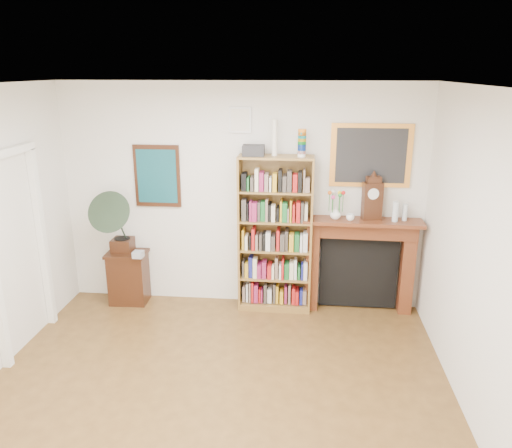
{
  "coord_description": "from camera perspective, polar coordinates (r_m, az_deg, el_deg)",
  "views": [
    {
      "loc": [
        0.78,
        -3.47,
        2.93
      ],
      "look_at": [
        0.28,
        1.6,
        1.34
      ],
      "focal_mm": 35.0,
      "sensor_mm": 36.0,
      "label": 1
    }
  ],
  "objects": [
    {
      "name": "teacup",
      "position": [
        6.03,
        10.72,
        0.75
      ],
      "size": [
        0.11,
        0.11,
        0.08
      ],
      "primitive_type": "imported",
      "rotation": [
        0.0,
        0.0,
        0.15
      ],
      "color": "white",
      "rests_on": "fireplace"
    },
    {
      "name": "teal_poster",
      "position": [
        6.36,
        -11.23,
        5.39
      ],
      "size": [
        0.58,
        0.04,
        0.78
      ],
      "color": "black",
      "rests_on": "back_wall"
    },
    {
      "name": "gramophone",
      "position": [
        6.39,
        -15.71,
        0.64
      ],
      "size": [
        0.53,
        0.65,
        0.84
      ],
      "rotation": [
        0.0,
        0.0,
        0.03
      ],
      "color": "black",
      "rests_on": "side_cabinet"
    },
    {
      "name": "flower_vase",
      "position": [
        6.06,
        9.07,
        1.22
      ],
      "size": [
        0.17,
        0.17,
        0.14
      ],
      "primitive_type": "imported",
      "rotation": [
        0.0,
        0.0,
        -0.37
      ],
      "color": "white",
      "rests_on": "fireplace"
    },
    {
      "name": "cd_stack",
      "position": [
        6.36,
        -13.32,
        -3.4
      ],
      "size": [
        0.13,
        0.13,
        0.08
      ],
      "primitive_type": "cube",
      "rotation": [
        0.0,
        0.0,
        -0.07
      ],
      "color": "silver",
      "rests_on": "side_cabinet"
    },
    {
      "name": "bookshelf",
      "position": [
        6.09,
        2.22,
        -0.25
      ],
      "size": [
        0.9,
        0.32,
        2.25
      ],
      "rotation": [
        0.0,
        0.0,
        -0.0
      ],
      "color": "brown",
      "rests_on": "floor"
    },
    {
      "name": "mantel_clock",
      "position": [
        6.08,
        13.14,
        2.82
      ],
      "size": [
        0.25,
        0.17,
        0.52
      ],
      "rotation": [
        0.0,
        0.0,
        0.21
      ],
      "color": "black",
      "rests_on": "fireplace"
    },
    {
      "name": "fireplace",
      "position": [
        6.31,
        11.77,
        -3.63
      ],
      "size": [
        1.43,
        0.37,
        1.2
      ],
      "rotation": [
        0.0,
        0.0,
        -0.03
      ],
      "color": "#4F1E12",
      "rests_on": "floor"
    },
    {
      "name": "room",
      "position": [
        3.88,
        -6.48,
        -6.07
      ],
      "size": [
        4.51,
        5.01,
        2.81
      ],
      "color": "#513618",
      "rests_on": "ground"
    },
    {
      "name": "bottle_right",
      "position": [
        6.17,
        16.66,
        1.29
      ],
      "size": [
        0.06,
        0.06,
        0.2
      ],
      "primitive_type": "cylinder",
      "color": "silver",
      "rests_on": "fireplace"
    },
    {
      "name": "door_casing",
      "position": [
        5.79,
        -25.67,
        -1.18
      ],
      "size": [
        0.08,
        1.02,
        2.17
      ],
      "color": "white",
      "rests_on": "left_wall"
    },
    {
      "name": "gilt_painting",
      "position": [
        6.08,
        12.99,
        7.62
      ],
      "size": [
        0.95,
        0.04,
        0.75
      ],
      "color": "gold",
      "rests_on": "back_wall"
    },
    {
      "name": "small_picture",
      "position": [
        6.03,
        -1.82,
        11.81
      ],
      "size": [
        0.26,
        0.04,
        0.3
      ],
      "color": "white",
      "rests_on": "back_wall"
    },
    {
      "name": "bottle_left",
      "position": [
        6.09,
        15.65,
        1.37
      ],
      "size": [
        0.07,
        0.07,
        0.24
      ],
      "primitive_type": "cylinder",
      "color": "silver",
      "rests_on": "fireplace"
    },
    {
      "name": "side_cabinet",
      "position": [
        6.71,
        -14.34,
        -5.91
      ],
      "size": [
        0.52,
        0.38,
        0.69
      ],
      "primitive_type": "cube",
      "rotation": [
        0.0,
        0.0,
        0.03
      ],
      "color": "black",
      "rests_on": "floor"
    }
  ]
}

